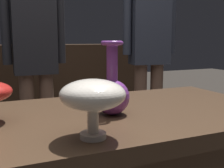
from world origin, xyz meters
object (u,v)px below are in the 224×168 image
Objects in this scene: vase_tall_behind at (93,96)px; visitor_near_right at (149,45)px; vase_centerpiece at (112,92)px; visitor_center_back at (35,55)px.

visitor_near_right reaches higher than vase_tall_behind.
vase_centerpiece reaches higher than vase_tall_behind.
visitor_center_back is 0.94× the size of visitor_near_right.
vase_centerpiece is at bearing 93.26° from visitor_center_back.
visitor_center_back is at bearing 86.25° from vase_tall_behind.
vase_centerpiece is 0.15× the size of visitor_center_back.
vase_tall_behind is at bearing 63.32° from visitor_near_right.
visitor_near_right is at bearing 173.99° from visitor_center_back.
visitor_center_back is 0.94m from visitor_near_right.
vase_tall_behind is 1.79m from visitor_near_right.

